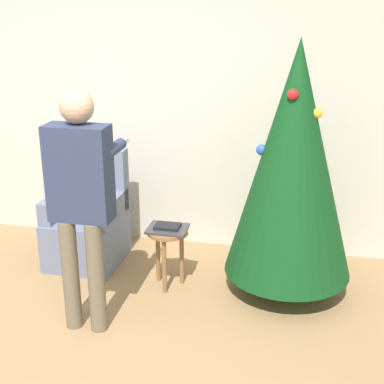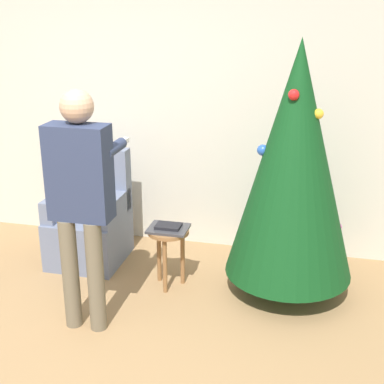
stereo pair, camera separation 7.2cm
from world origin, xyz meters
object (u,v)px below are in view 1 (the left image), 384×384
(armchair, at_px, (88,223))
(person_standing, at_px, (81,192))
(christmas_tree, at_px, (293,162))
(side_stool, at_px, (168,242))

(armchair, xyz_separation_m, person_standing, (0.41, -0.99, 0.68))
(christmas_tree, distance_m, side_stool, 1.19)
(christmas_tree, relative_size, side_stool, 3.99)
(armchair, height_order, side_stool, armchair)
(christmas_tree, relative_size, person_standing, 1.18)
(christmas_tree, height_order, armchair, christmas_tree)
(person_standing, height_order, side_stool, person_standing)
(christmas_tree, distance_m, armchair, 1.95)
(armchair, bearing_deg, side_stool, -21.53)
(side_stool, bearing_deg, christmas_tree, 8.00)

